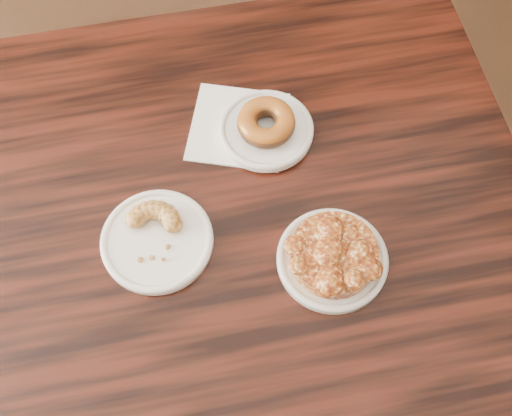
{
  "coord_description": "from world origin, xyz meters",
  "views": [
    {
      "loc": [
        0.1,
        -0.48,
        1.68
      ],
      "look_at": [
        0.12,
        -0.03,
        0.8
      ],
      "focal_mm": 45.0,
      "sensor_mm": 36.0,
      "label": 1
    }
  ],
  "objects_px": {
    "cafe_table": "(256,296)",
    "apple_fritter": "(334,253)",
    "cruller_fragment": "(155,236)",
    "glazed_donut": "(266,122)"
  },
  "relations": [
    {
      "from": "cafe_table",
      "to": "apple_fritter",
      "type": "bearing_deg",
      "value": -42.21
    },
    {
      "from": "cafe_table",
      "to": "cruller_fragment",
      "type": "xyz_separation_m",
      "value": [
        -0.16,
        -0.03,
        0.4
      ]
    },
    {
      "from": "cafe_table",
      "to": "cruller_fragment",
      "type": "height_order",
      "value": "cruller_fragment"
    },
    {
      "from": "cruller_fragment",
      "to": "apple_fritter",
      "type": "bearing_deg",
      "value": -9.37
    },
    {
      "from": "apple_fritter",
      "to": "cruller_fragment",
      "type": "relative_size",
      "value": 1.69
    },
    {
      "from": "cafe_table",
      "to": "glazed_donut",
      "type": "bearing_deg",
      "value": 72.69
    },
    {
      "from": "glazed_donut",
      "to": "apple_fritter",
      "type": "bearing_deg",
      "value": -69.63
    },
    {
      "from": "glazed_donut",
      "to": "cruller_fragment",
      "type": "xyz_separation_m",
      "value": [
        -0.18,
        -0.2,
        -0.01
      ]
    },
    {
      "from": "cafe_table",
      "to": "cruller_fragment",
      "type": "bearing_deg",
      "value": -177.09
    },
    {
      "from": "cafe_table",
      "to": "glazed_donut",
      "type": "height_order",
      "value": "glazed_donut"
    }
  ]
}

